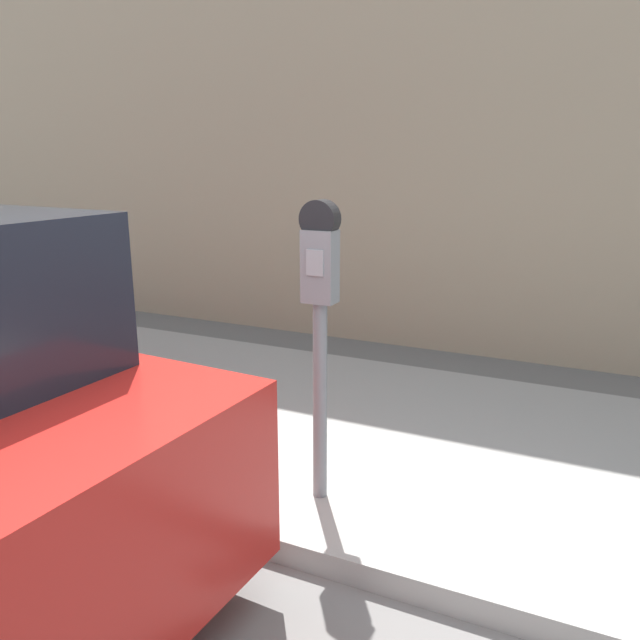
# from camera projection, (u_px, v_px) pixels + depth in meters

# --- Properties ---
(sidewalk) EXTENTS (24.00, 2.80, 0.13)m
(sidewalk) POSITION_uv_depth(u_px,v_px,m) (402.00, 444.00, 4.22)
(sidewalk) COLOR #9E9B96
(sidewalk) RESTS_ON ground_plane
(building_facade) EXTENTS (24.00, 0.30, 5.44)m
(building_facade) POSITION_uv_depth(u_px,v_px,m) (496.00, 70.00, 5.74)
(building_facade) COLOR tan
(building_facade) RESTS_ON ground_plane
(parking_meter) EXTENTS (0.19, 0.12, 1.62)m
(parking_meter) POSITION_uv_depth(u_px,v_px,m) (320.00, 310.00, 3.19)
(parking_meter) COLOR slate
(parking_meter) RESTS_ON sidewalk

